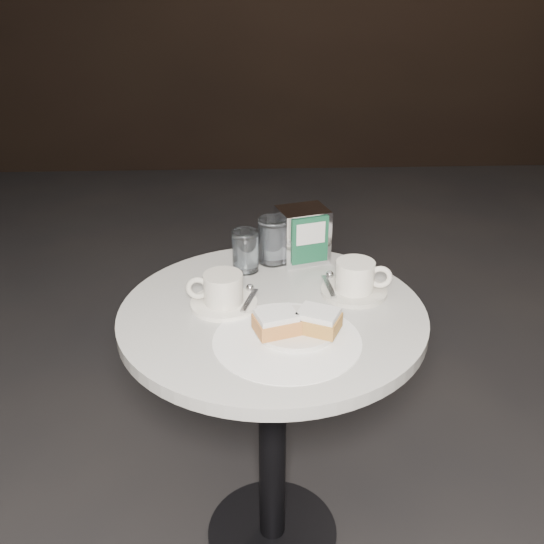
{
  "coord_description": "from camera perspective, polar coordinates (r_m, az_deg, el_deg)",
  "views": [
    {
      "loc": [
        -0.05,
        -1.19,
        1.44
      ],
      "look_at": [
        0.0,
        0.02,
        0.83
      ],
      "focal_mm": 40.0,
      "sensor_mm": 36.0,
      "label": 1
    }
  ],
  "objects": [
    {
      "name": "ground",
      "position": [
        1.87,
        0.03,
        -23.63
      ],
      "size": [
        7.0,
        7.0,
        0.0
      ],
      "primitive_type": "plane",
      "color": "black",
      "rests_on": "ground"
    },
    {
      "name": "cafe_table",
      "position": [
        1.49,
        0.03,
        -10.11
      ],
      "size": [
        0.7,
        0.7,
        0.74
      ],
      "color": "black",
      "rests_on": "ground"
    },
    {
      "name": "sugar_spill",
      "position": [
        1.27,
        1.43,
        -6.41
      ],
      "size": [
        0.32,
        0.32,
        0.0
      ],
      "primitive_type": "cylinder",
      "rotation": [
        0.0,
        0.0,
        -0.01
      ],
      "color": "white",
      "rests_on": "cafe_table"
    },
    {
      "name": "beignet_plate",
      "position": [
        1.28,
        2.31,
        -4.95
      ],
      "size": [
        0.19,
        0.18,
        0.06
      ],
      "rotation": [
        0.0,
        0.0,
        -0.01
      ],
      "color": "silver",
      "rests_on": "cafe_table"
    },
    {
      "name": "coffee_cup_left",
      "position": [
        1.38,
        -4.66,
        -1.9
      ],
      "size": [
        0.17,
        0.16,
        0.08
      ],
      "rotation": [
        0.0,
        0.0,
        -0.04
      ],
      "color": "white",
      "rests_on": "cafe_table"
    },
    {
      "name": "coffee_cup_right",
      "position": [
        1.45,
        7.85,
        -0.73
      ],
      "size": [
        0.18,
        0.18,
        0.08
      ],
      "rotation": [
        0.0,
        0.0,
        -0.17
      ],
      "color": "beige",
      "rests_on": "cafe_table"
    },
    {
      "name": "water_glass_left",
      "position": [
        1.54,
        -2.51,
        1.94
      ],
      "size": [
        0.08,
        0.08,
        0.11
      ],
      "rotation": [
        0.0,
        0.0,
        0.24
      ],
      "color": "silver",
      "rests_on": "cafe_table"
    },
    {
      "name": "water_glass_right",
      "position": [
        1.58,
        0.05,
        2.92
      ],
      "size": [
        0.09,
        0.09,
        0.12
      ],
      "rotation": [
        0.0,
        0.0,
        0.26
      ],
      "color": "white",
      "rests_on": "cafe_table"
    },
    {
      "name": "napkin_dispenser",
      "position": [
        1.58,
        2.91,
        3.51
      ],
      "size": [
        0.15,
        0.13,
        0.14
      ],
      "rotation": [
        0.0,
        0.0,
        0.29
      ],
      "color": "silver",
      "rests_on": "cafe_table"
    }
  ]
}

